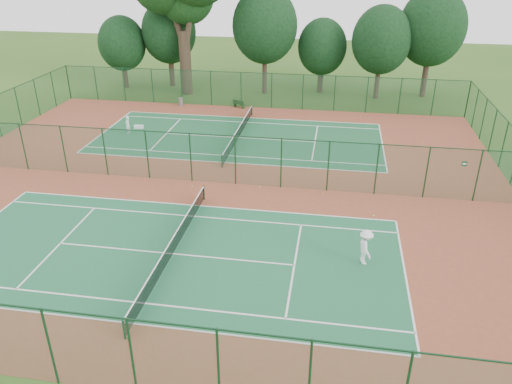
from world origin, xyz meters
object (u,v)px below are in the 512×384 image
player_near (365,247)px  trash_bin (181,102)px  bench (239,104)px  kit_bag (139,127)px  player_far (128,125)px

player_near → trash_bin: bearing=17.4°
trash_bin → bench: (5.97, 0.17, 0.00)m
bench → kit_bag: bench is taller
bench → kit_bag: size_ratio=1.65×
trash_bin → bench: 5.98m
kit_bag → player_near: bearing=-47.7°
player_far → trash_bin: player_far is taller
player_far → bench: (7.96, 9.03, -0.36)m
player_near → trash_bin: 31.03m
player_near → trash_bin: size_ratio=2.33×
bench → kit_bag: 10.76m
player_far → kit_bag: bearing=173.9°
player_far → kit_bag: player_far is taller
trash_bin → kit_bag: size_ratio=1.02×
player_near → kit_bag: 26.35m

